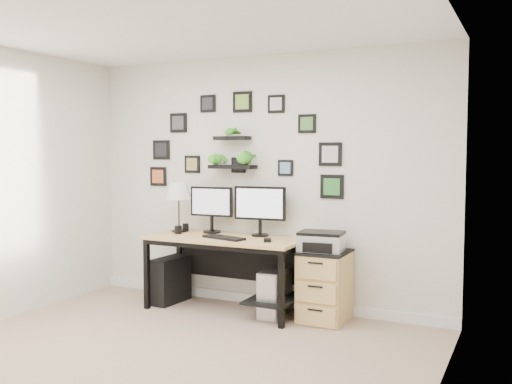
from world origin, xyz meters
The scene contains 14 objects.
room centered at (0.00, 1.98, 0.05)m, with size 4.00×4.00×4.00m.
desk centered at (-0.20, 1.67, 0.63)m, with size 1.60×0.70×0.75m.
monitor_left centered at (-0.51, 1.83, 1.04)m, with size 0.48×0.20×0.49m.
monitor_right centered at (0.05, 1.83, 1.05)m, with size 0.55×0.19×0.51m.
keyboard centered at (-0.19, 1.52, 0.76)m, with size 0.46×0.15×0.02m, color black.
mouse centered at (0.27, 1.54, 0.77)m, with size 0.07×0.11×0.03m, color black.
table_lamp centered at (-0.87, 1.75, 1.18)m, with size 0.26×0.26×0.53m.
mug centered at (-0.79, 1.61, 0.79)m, with size 0.08×0.08×0.09m, color black.
pen_cup centered at (-0.82, 1.80, 0.79)m, with size 0.07×0.07×0.09m, color black.
pc_tower_black centered at (-0.92, 1.65, 0.24)m, with size 0.21×0.48×0.48m, color black.
pc_tower_grey centered at (0.30, 1.66, 0.23)m, with size 0.24×0.48×0.46m.
file_cabinet centered at (0.79, 1.72, 0.34)m, with size 0.43×0.53×0.67m.
printer centered at (0.76, 1.70, 0.76)m, with size 0.44×0.37×0.19m.
wall_decor centered at (-0.28, 1.93, 1.65)m, with size 2.29×0.18×1.09m.
Camera 1 is at (2.53, -3.36, 1.60)m, focal length 40.00 mm.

